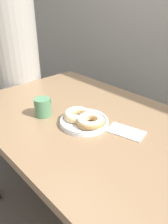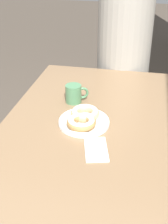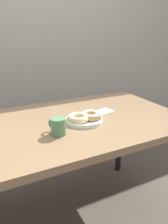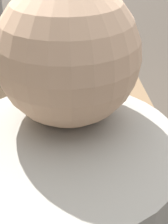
{
  "view_description": "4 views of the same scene",
  "coord_description": "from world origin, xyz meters",
  "px_view_note": "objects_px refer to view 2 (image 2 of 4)",
  "views": [
    {
      "loc": [
        0.63,
        -0.44,
        1.27
      ],
      "look_at": [
        0.01,
        0.13,
        0.81
      ],
      "focal_mm": 35.0,
      "sensor_mm": 36.0,
      "label": 1
    },
    {
      "loc": [
        1.13,
        0.36,
        1.46
      ],
      "look_at": [
        0.01,
        0.13,
        0.81
      ],
      "focal_mm": 50.0,
      "sensor_mm": 36.0,
      "label": 2
    },
    {
      "loc": [
        -0.52,
        -0.92,
        1.25
      ],
      "look_at": [
        0.01,
        0.13,
        0.81
      ],
      "focal_mm": 35.0,
      "sensor_mm": 36.0,
      "label": 3
    },
    {
      "loc": [
        -1.16,
        0.23,
        1.55
      ],
      "look_at": [
        0.01,
        0.13,
        0.81
      ],
      "focal_mm": 50.0,
      "sensor_mm": 36.0,
      "label": 4
    }
  ],
  "objects_px": {
    "coffee_mug": "(74,93)",
    "person_figure": "(124,53)",
    "dining_table": "(95,138)",
    "donut_plate": "(84,119)",
    "napkin": "(96,149)"
  },
  "relations": [
    {
      "from": "coffee_mug",
      "to": "person_figure",
      "type": "distance_m",
      "value": 0.66
    },
    {
      "from": "dining_table",
      "to": "person_figure",
      "type": "bearing_deg",
      "value": 176.78
    },
    {
      "from": "dining_table",
      "to": "person_figure",
      "type": "relative_size",
      "value": 0.85
    },
    {
      "from": "person_figure",
      "to": "coffee_mug",
      "type": "bearing_deg",
      "value": -16.15
    },
    {
      "from": "donut_plate",
      "to": "napkin",
      "type": "xyz_separation_m",
      "value": [
        0.17,
        0.08,
        -0.02
      ]
    },
    {
      "from": "donut_plate",
      "to": "coffee_mug",
      "type": "height_order",
      "value": "coffee_mug"
    },
    {
      "from": "dining_table",
      "to": "donut_plate",
      "type": "bearing_deg",
      "value": -77.18
    },
    {
      "from": "napkin",
      "to": "coffee_mug",
      "type": "bearing_deg",
      "value": -155.02
    },
    {
      "from": "coffee_mug",
      "to": "napkin",
      "type": "distance_m",
      "value": 0.4
    },
    {
      "from": "dining_table",
      "to": "napkin",
      "type": "xyz_separation_m",
      "value": [
        0.18,
        0.03,
        0.08
      ]
    },
    {
      "from": "dining_table",
      "to": "person_figure",
      "type": "distance_m",
      "value": 0.82
    },
    {
      "from": "dining_table",
      "to": "donut_plate",
      "type": "relative_size",
      "value": 5.49
    },
    {
      "from": "donut_plate",
      "to": "person_figure",
      "type": "distance_m",
      "value": 0.83
    },
    {
      "from": "donut_plate",
      "to": "napkin",
      "type": "height_order",
      "value": "donut_plate"
    },
    {
      "from": "donut_plate",
      "to": "coffee_mug",
      "type": "relative_size",
      "value": 2.1
    }
  ]
}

